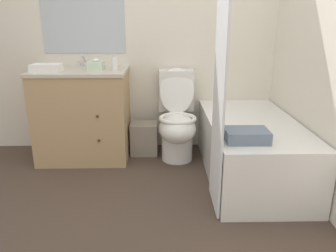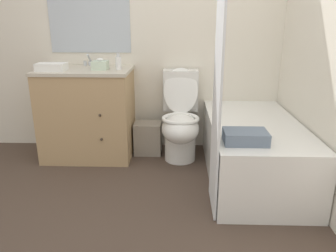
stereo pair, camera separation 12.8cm
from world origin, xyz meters
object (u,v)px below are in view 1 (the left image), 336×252
vanity_cabinet (84,113)px  bath_towel_folded (247,135)px  sink_faucet (85,63)px  bathtub (250,148)px  wastebasket (144,138)px  hand_towel_folded (46,68)px  soap_dispenser (115,63)px  toilet (177,120)px  tissue_box (96,65)px

vanity_cabinet → bath_towel_folded: bearing=-34.2°
sink_faucet → bath_towel_folded: bearing=-39.9°
bathtub → bath_towel_folded: bearing=-109.7°
bathtub → wastebasket: 1.06m
sink_faucet → hand_towel_folded: (-0.26, -0.34, -0.00)m
bathtub → soap_dispenser: 1.41m
sink_faucet → bath_towel_folded: (1.33, -1.11, -0.36)m
sink_faucet → toilet: sink_faucet is taller
toilet → hand_towel_folded: hand_towel_folded is taller
sink_faucet → bathtub: size_ratio=0.10×
toilet → soap_dispenser: bearing=179.9°
wastebasket → bathtub: bearing=-27.7°
hand_towel_folded → bath_towel_folded: hand_towel_folded is taller
hand_towel_folded → bath_towel_folded: (1.59, -0.77, -0.36)m
soap_dispenser → bath_towel_folded: soap_dispenser is taller
vanity_cabinet → bath_towel_folded: size_ratio=2.92×
vanity_cabinet → soap_dispenser: soap_dispenser is taller
vanity_cabinet → bath_towel_folded: 1.61m
toilet → soap_dispenser: soap_dispenser is taller
sink_faucet → toilet: 1.06m
tissue_box → bath_towel_folded: tissue_box is taller
bath_towel_folded → wastebasket: bearing=128.2°
toilet → bath_towel_folded: bearing=-63.0°
soap_dispenser → hand_towel_folded: 0.59m
bathtub → soap_dispenser: size_ratio=9.87×
sink_faucet → toilet: bearing=-15.6°
tissue_box → wastebasket: bearing=14.8°
tissue_box → bath_towel_folded: size_ratio=0.47×
sink_faucet → bathtub: bearing=-22.9°
bath_towel_folded → tissue_box: bearing=143.7°
vanity_cabinet → wastebasket: vanity_cabinet is taller
toilet → bathtub: bearing=-32.2°
bathtub → wastebasket: bathtub is taller
vanity_cabinet → tissue_box: tissue_box is taller
soap_dispenser → hand_towel_folded: soap_dispenser is taller
wastebasket → soap_dispenser: bearing=-156.3°
bathtub → soap_dispenser: soap_dispenser is taller
wastebasket → soap_dispenser: size_ratio=2.19×
soap_dispenser → hand_towel_folded: size_ratio=0.57×
toilet → soap_dispenser: 0.79m
vanity_cabinet → sink_faucet: size_ratio=6.07×
bathtub → tissue_box: tissue_box is taller
bathtub → bath_towel_folded: bath_towel_folded is taller
hand_towel_folded → sink_faucet: bearing=52.7°
tissue_box → bath_towel_folded: (1.18, -0.86, -0.37)m
wastebasket → toilet: bearing=-18.4°
sink_faucet → tissue_box: bearing=-58.0°
vanity_cabinet → soap_dispenser: bearing=-7.2°
bathtub → vanity_cabinet: bearing=164.2°
toilet → hand_towel_folded: (-1.15, -0.09, 0.52)m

